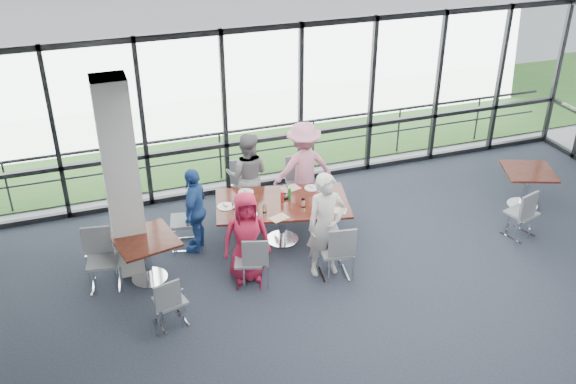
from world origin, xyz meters
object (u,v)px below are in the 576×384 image
object	(u,v)px
chair_main_nr	(335,251)
chair_main_fr	(301,185)
chair_main_fl	(248,189)
side_table_right	(528,176)
diner_end	(195,210)
diner_near_right	(326,225)
chair_main_nl	(249,261)
diner_far_right	(304,168)
chair_spare_r	(522,213)
chair_spare_la	(170,301)
diner_near_left	(246,237)
main_table	(282,208)
chair_spare_lb	(103,261)
chair_main_end	(185,221)
structural_column	(122,179)
side_table_left	(146,245)
diner_far_left	(248,176)

from	to	relation	value
chair_main_nr	chair_main_fr	world-z (taller)	chair_main_fr
chair_main_fl	chair_main_fr	distance (m)	0.99
side_table_right	diner_end	bearing A→B (deg)	174.28
diner_near_right	chair_main_nl	bearing A→B (deg)	176.39
diner_far_right	chair_spare_r	size ratio (longest dim) A/B	1.90
chair_main_nr	chair_spare_la	xyz separation A→B (m)	(-2.63, -0.32, -0.05)
side_table_right	diner_near_left	xyz separation A→B (m)	(-5.53, -0.46, 0.11)
main_table	chair_main_fl	xyz separation A→B (m)	(-0.28, 1.14, -0.17)
chair_main_nr	chair_main_fr	size ratio (longest dim) A/B	0.95
diner_far_right	diner_end	world-z (taller)	diner_far_right
diner_near_right	chair_main_nl	size ratio (longest dim) A/B	2.01
diner_near_left	chair_spare_lb	distance (m)	2.20
main_table	chair_main_nl	world-z (taller)	chair_main_nl
diner_near_left	chair_main_end	bearing A→B (deg)	125.59
diner_near_left	chair_main_nr	world-z (taller)	diner_near_left
structural_column	side_table_right	xyz separation A→B (m)	(7.20, -0.40, -0.96)
side_table_left	diner_far_left	world-z (taller)	diner_far_left
diner_far_left	chair_main_end	size ratio (longest dim) A/B	1.65
chair_main_nr	diner_end	bearing A→B (deg)	150.45
side_table_left	chair_spare_r	size ratio (longest dim) A/B	1.16
structural_column	chair_main_nl	size ratio (longest dim) A/B	3.74
diner_far_right	chair_main_nr	xyz separation A→B (m)	(-0.26, -2.11, -0.41)
diner_near_right	structural_column	bearing A→B (deg)	158.99
chair_main_end	side_table_right	bearing A→B (deg)	94.77
diner_near_left	diner_end	distance (m)	1.21
structural_column	chair_spare_la	bearing A→B (deg)	-77.75
diner_near_right	chair_main_fl	distance (m)	2.35
diner_end	structural_column	bearing A→B (deg)	-51.35
diner_near_right	chair_main_fl	world-z (taller)	diner_near_right
diner_far_right	chair_spare_la	bearing A→B (deg)	38.88
diner_near_left	diner_near_right	distance (m)	1.24
structural_column	chair_main_nr	bearing A→B (deg)	-23.11
chair_main_nl	diner_far_right	bearing A→B (deg)	67.21
side_table_left	diner_far_right	size ratio (longest dim) A/B	0.61
main_table	diner_near_left	world-z (taller)	diner_near_left
diner_near_left	chair_main_fl	distance (m)	2.08
chair_main_nr	chair_spare_r	world-z (taller)	chair_main_nr
chair_main_end	chair_spare_la	xyz separation A→B (m)	(-0.60, -1.93, -0.08)
diner_near_left	diner_far_left	world-z (taller)	diner_far_left
diner_far_left	chair_main_fl	xyz separation A→B (m)	(0.03, 0.13, -0.34)
chair_main_fr	chair_spare_r	bearing A→B (deg)	148.73
diner_end	chair_spare_r	distance (m)	5.56
diner_near_left	chair_main_nl	bearing A→B (deg)	-92.40
side_table_left	diner_end	world-z (taller)	diner_end
chair_main_fl	chair_spare_la	size ratio (longest dim) A/B	1.16
side_table_right	diner_far_left	bearing A→B (deg)	164.52
side_table_left	chair_spare_la	world-z (taller)	chair_spare_la
diner_near_left	diner_far_right	world-z (taller)	diner_far_right
side_table_left	chair_main_fl	size ratio (longest dim) A/B	1.12
side_table_left	chair_spare_la	bearing A→B (deg)	-82.96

